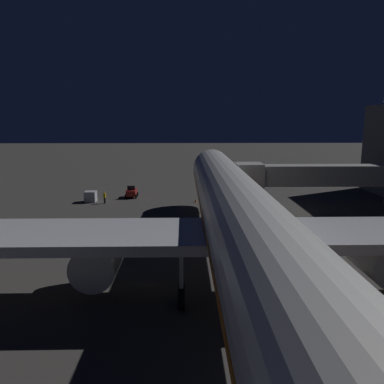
{
  "coord_description": "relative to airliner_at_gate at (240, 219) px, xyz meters",
  "views": [
    {
      "loc": [
        4.0,
        37.31,
        12.46
      ],
      "look_at": [
        3.0,
        -9.23,
        3.5
      ],
      "focal_mm": 35.87,
      "sensor_mm": 36.0,
      "label": 1
    }
  ],
  "objects": [
    {
      "name": "baggage_container_near_belt",
      "position": [
        18.18,
        -30.76,
        -4.57
      ],
      "size": [
        1.66,
        1.68,
        1.6
      ],
      "primitive_type": "cube",
      "color": "#B7BABF",
      "rests_on": "ground_plane"
    },
    {
      "name": "ground_crew_near_nose_gear",
      "position": [
        15.8,
        -29.48,
        -4.38
      ],
      "size": [
        0.4,
        0.4,
        1.8
      ],
      "color": "black",
      "rests_on": "ground_plane"
    },
    {
      "name": "jet_bridge",
      "position": [
        -11.87,
        -20.33,
        0.11
      ],
      "size": [
        22.12,
        3.4,
        7.02
      ],
      "color": "#9E9E99",
      "rests_on": "ground_plane"
    },
    {
      "name": "traffic_cone_nose_starboard",
      "position": [
        2.2,
        -30.02,
        -5.1
      ],
      "size": [
        0.36,
        0.36,
        0.55
      ],
      "primitive_type": "cone",
      "color": "orange",
      "rests_on": "ground_plane"
    },
    {
      "name": "airliner_at_gate",
      "position": [
        0.0,
        0.0,
        0.0
      ],
      "size": [
        53.75,
        61.03,
        19.9
      ],
      "color": "silver",
      "rests_on": "ground_plane"
    },
    {
      "name": "baggage_tug_lead",
      "position": [
        12.39,
        -33.87,
        -4.59
      ],
      "size": [
        1.86,
        2.53,
        1.95
      ],
      "color": "maroon",
      "rests_on": "ground_plane"
    },
    {
      "name": "ground_plane",
      "position": [
        -0.0,
        -10.79,
        -5.37
      ],
      "size": [
        320.0,
        320.0,
        0.0
      ],
      "primitive_type": "plane",
      "color": "#383533"
    },
    {
      "name": "traffic_cone_nose_port",
      "position": [
        -2.2,
        -30.02,
        -5.1
      ],
      "size": [
        0.36,
        0.36,
        0.55
      ],
      "primitive_type": "cone",
      "color": "orange",
      "rests_on": "ground_plane"
    }
  ]
}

